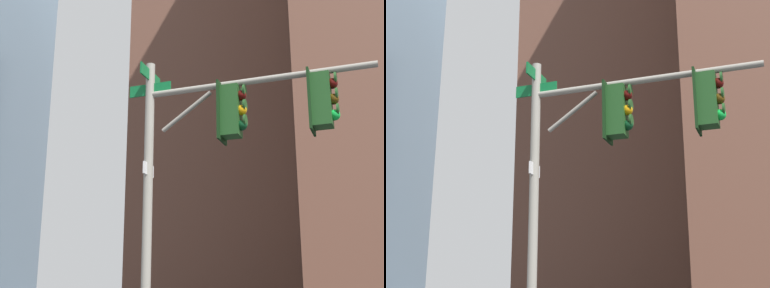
{
  "view_description": "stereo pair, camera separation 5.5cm",
  "coord_description": "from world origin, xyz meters",
  "views": [
    {
      "loc": [
        2.43,
        -10.73,
        2.31
      ],
      "look_at": [
        0.5,
        -0.52,
        5.42
      ],
      "focal_mm": 53.33,
      "sensor_mm": 36.0,
      "label": 1
    },
    {
      "loc": [
        2.49,
        -10.72,
        2.31
      ],
      "look_at": [
        0.5,
        -0.52,
        5.42
      ],
      "focal_mm": 53.33,
      "sensor_mm": 36.0,
      "label": 2
    }
  ],
  "objects": [
    {
      "name": "signal_pole_assembly",
      "position": [
        1.04,
        -0.61,
        5.06
      ],
      "size": [
        4.78,
        1.25,
        7.21
      ],
      "rotation": [
        0.0,
        0.0,
        6.12
      ],
      "color": "#9E998C",
      "rests_on": "ground_plane"
    },
    {
      "name": "building_brick_midblock",
      "position": [
        -4.39,
        52.87,
        19.1
      ],
      "size": [
        21.85,
        15.11,
        38.19
      ],
      "primitive_type": "cube",
      "color": "brown",
      "rests_on": "ground_plane"
    }
  ]
}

